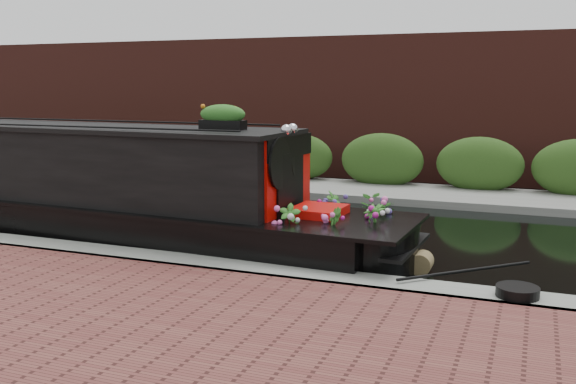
% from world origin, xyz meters
% --- Properties ---
extents(ground, '(80.00, 80.00, 0.00)m').
position_xyz_m(ground, '(0.00, 0.00, 0.00)').
color(ground, black).
rests_on(ground, ground).
extents(near_bank_coping, '(40.00, 0.60, 0.50)m').
position_xyz_m(near_bank_coping, '(0.00, -3.30, 0.00)').
color(near_bank_coping, gray).
rests_on(near_bank_coping, ground).
extents(far_bank_path, '(40.00, 2.40, 0.34)m').
position_xyz_m(far_bank_path, '(0.00, 4.20, 0.00)').
color(far_bank_path, gray).
rests_on(far_bank_path, ground).
extents(far_hedge, '(40.00, 1.10, 2.80)m').
position_xyz_m(far_hedge, '(0.00, 5.10, 0.00)').
color(far_hedge, '#2A4B19').
rests_on(far_hedge, ground).
extents(far_brick_wall, '(40.00, 1.00, 8.00)m').
position_xyz_m(far_brick_wall, '(0.00, 7.20, 0.00)').
color(far_brick_wall, '#4C201A').
rests_on(far_brick_wall, ground).
extents(narrowboat, '(10.93, 2.44, 2.56)m').
position_xyz_m(narrowboat, '(-1.35, -1.94, 0.76)').
color(narrowboat, black).
rests_on(narrowboat, ground).
extents(rope_fender, '(0.31, 0.33, 0.31)m').
position_xyz_m(rope_fender, '(4.39, -1.94, 0.15)').
color(rope_fender, brown).
rests_on(rope_fender, ground).
extents(coiled_mooring_rope, '(0.49, 0.49, 0.12)m').
position_xyz_m(coiled_mooring_rope, '(5.71, -3.29, 0.31)').
color(coiled_mooring_rope, black).
rests_on(coiled_mooring_rope, near_bank_coping).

